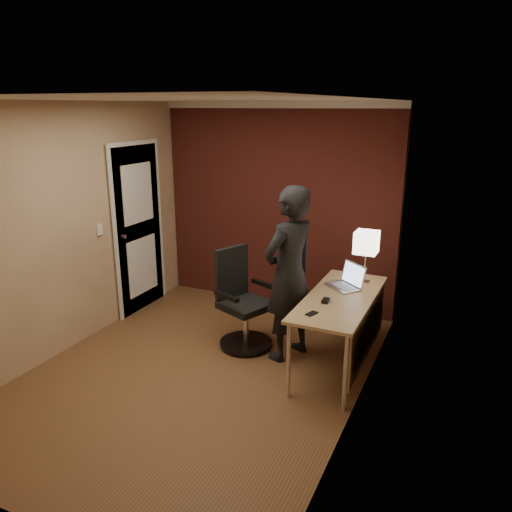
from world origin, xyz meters
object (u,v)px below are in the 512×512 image
object	(u,v)px
phone	(312,314)
mouse	(326,301)
desk_lamp	(366,243)
office_chair	(242,305)
desk	(347,310)
person	(289,274)
laptop	(348,281)

from	to	relation	value
phone	mouse	bearing A→B (deg)	103.41
desk_lamp	office_chair	bearing A→B (deg)	-159.45
desk_lamp	phone	world-z (taller)	desk_lamp
desk	mouse	distance (m)	0.29
desk	desk_lamp	bearing A→B (deg)	85.11
person	laptop	bearing A→B (deg)	141.01
desk_lamp	person	size ratio (longest dim) A/B	0.31
desk_lamp	mouse	size ratio (longest dim) A/B	5.35
desk	phone	xyz separation A→B (m)	(-0.19, -0.50, 0.13)
mouse	office_chair	xyz separation A→B (m)	(-0.97, 0.23, -0.29)
phone	office_chair	world-z (taller)	office_chair
desk_lamp	laptop	distance (m)	0.41
mouse	desk	bearing A→B (deg)	48.12
laptop	office_chair	xyz separation A→B (m)	(-1.05, -0.26, -0.34)
laptop	office_chair	world-z (taller)	office_chair
person	office_chair	bearing A→B (deg)	-70.20
laptop	mouse	xyz separation A→B (m)	(-0.08, -0.49, -0.05)
office_chair	desk	bearing A→B (deg)	-1.86
phone	person	bearing A→B (deg)	147.31
desk_lamp	office_chair	distance (m)	1.43
laptop	phone	world-z (taller)	laptop
mouse	phone	bearing A→B (deg)	-98.23
mouse	desk_lamp	bearing A→B (deg)	70.87
phone	person	size ratio (longest dim) A/B	0.07
phone	laptop	bearing A→B (deg)	101.16
laptop	desk_lamp	bearing A→B (deg)	56.84
desk	desk_lamp	xyz separation A→B (m)	(0.04, 0.47, 0.55)
mouse	person	bearing A→B (deg)	152.38
desk_lamp	person	distance (m)	0.83
desk_lamp	mouse	bearing A→B (deg)	-106.60
phone	desk_lamp	bearing A→B (deg)	95.89
phone	office_chair	bearing A→B (deg)	169.11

